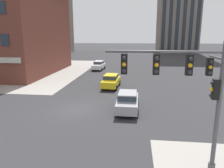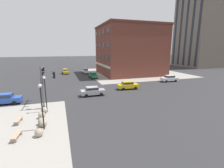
# 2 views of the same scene
# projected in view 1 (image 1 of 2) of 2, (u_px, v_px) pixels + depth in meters

# --- Properties ---
(ground_plane) EXTENTS (320.00, 320.00, 0.00)m
(ground_plane) POSITION_uv_depth(u_px,v_px,m) (78.00, 109.00, 18.73)
(ground_plane) COLOR #2D2D30
(sidewalk_far_corner) EXTENTS (32.00, 32.00, 0.02)m
(sidewalk_far_corner) POSITION_uv_depth(u_px,v_px,m) (4.00, 70.00, 40.34)
(sidewalk_far_corner) COLOR gray
(sidewalk_far_corner) RESTS_ON ground
(traffic_signal_main) EXTENTS (5.19, 2.09, 6.15)m
(traffic_signal_main) POSITION_uv_depth(u_px,v_px,m) (193.00, 87.00, 9.48)
(traffic_signal_main) COLOR #4C4C51
(traffic_signal_main) RESTS_ON ground
(car_main_northbound_near) EXTENTS (2.09, 4.50, 1.68)m
(car_main_northbound_near) POSITION_uv_depth(u_px,v_px,m) (111.00, 80.00, 26.26)
(car_main_northbound_near) COLOR gold
(car_main_northbound_near) RESTS_ON ground
(car_main_southbound_near) EXTENTS (1.91, 4.41, 1.68)m
(car_main_southbound_near) POSITION_uv_depth(u_px,v_px,m) (128.00, 101.00, 18.12)
(car_main_southbound_near) COLOR #99999E
(car_main_southbound_near) RESTS_ON ground
(car_parked_curb) EXTENTS (2.07, 4.49, 1.68)m
(car_parked_curb) POSITION_uv_depth(u_px,v_px,m) (99.00, 65.00, 39.91)
(car_parked_curb) COLOR silver
(car_parked_curb) RESTS_ON ground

